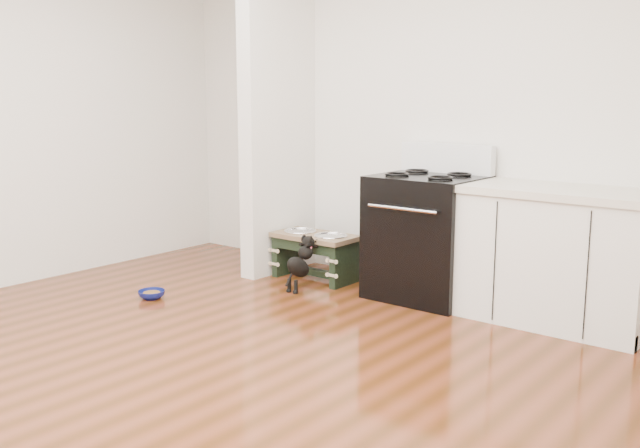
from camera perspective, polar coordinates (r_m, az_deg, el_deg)
The scene contains 8 objects.
ground at distance 4.04m, azimuth -10.96°, elevation -11.81°, with size 5.00×5.00×0.00m, color #44210C.
room_shell at distance 3.75m, azimuth -11.83°, elevation 11.79°, with size 5.00×5.00×5.00m.
partition_wall at distance 6.06m, azimuth -3.38°, elevation 8.83°, with size 0.15×0.80×2.70m, color silver.
oven_range at distance 5.36m, azimuth 8.53°, elevation -0.87°, with size 0.76×0.69×1.14m.
cabinet_run at distance 4.97m, azimuth 18.42°, elevation -2.47°, with size 1.24×0.64×0.91m.
dog_feeder at distance 5.85m, azimuth -0.42°, elevation -1.86°, with size 0.70×0.37×0.40m.
puppy at distance 5.54m, azimuth -1.53°, elevation -2.98°, with size 0.12×0.36×0.42m.
floor_bowl at distance 5.51m, azimuth -13.32°, elevation -5.50°, with size 0.23×0.23×0.06m.
Camera 1 is at (2.89, -2.39, 1.52)m, focal length 40.00 mm.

